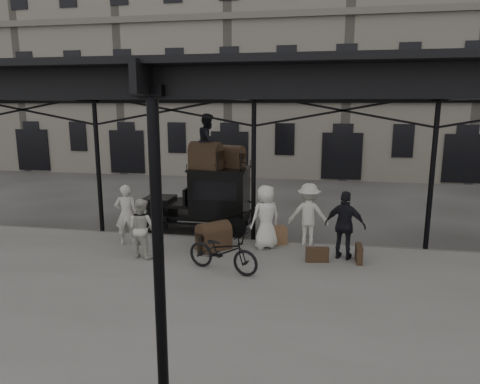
# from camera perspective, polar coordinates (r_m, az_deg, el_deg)

# --- Properties ---
(ground) EXTENTS (120.00, 120.00, 0.00)m
(ground) POSITION_cam_1_polar(r_m,az_deg,el_deg) (11.41, 0.24, -10.05)
(ground) COLOR #383533
(ground) RESTS_ON ground
(platform) EXTENTS (28.00, 8.00, 0.15)m
(platform) POSITION_cam_1_polar(r_m,az_deg,el_deg) (9.58, -1.90, -13.95)
(platform) COLOR slate
(platform) RESTS_ON ground
(canopy) EXTENTS (22.50, 9.00, 4.74)m
(canopy) POSITION_cam_1_polar(r_m,az_deg,el_deg) (8.93, -1.71, 14.09)
(canopy) COLOR black
(canopy) RESTS_ON ground
(building_frontage) EXTENTS (64.00, 8.00, 14.00)m
(building_frontage) POSITION_cam_1_polar(r_m,az_deg,el_deg) (28.65, 6.84, 17.05)
(building_frontage) COLOR slate
(building_frontage) RESTS_ON ground
(taxi) EXTENTS (3.65, 1.55, 2.18)m
(taxi) POSITION_cam_1_polar(r_m,az_deg,el_deg) (14.27, -3.92, -0.62)
(taxi) COLOR black
(taxi) RESTS_ON ground
(porter_left) EXTENTS (0.76, 0.62, 1.80)m
(porter_left) POSITION_cam_1_polar(r_m,az_deg,el_deg) (12.96, -14.93, -2.94)
(porter_left) COLOR beige
(porter_left) RESTS_ON platform
(porter_midleft) EXTENTS (0.94, 0.83, 1.61)m
(porter_midleft) POSITION_cam_1_polar(r_m,az_deg,el_deg) (11.83, -12.98, -4.68)
(porter_midleft) COLOR beige
(porter_midleft) RESTS_ON platform
(porter_centre) EXTENTS (1.07, 1.01, 1.83)m
(porter_centre) POSITION_cam_1_polar(r_m,az_deg,el_deg) (12.25, 3.45, -3.31)
(porter_centre) COLOR silver
(porter_centre) RESTS_ON platform
(porter_official) EXTENTS (1.16, 0.73, 1.84)m
(porter_official) POSITION_cam_1_polar(r_m,az_deg,el_deg) (11.68, 13.83, -4.34)
(porter_official) COLOR black
(porter_official) RESTS_ON platform
(porter_right) EXTENTS (1.21, 0.74, 1.83)m
(porter_right) POSITION_cam_1_polar(r_m,az_deg,el_deg) (12.65, 9.12, -2.96)
(porter_right) COLOR silver
(porter_right) RESTS_ON platform
(bicycle) EXTENTS (2.05, 1.24, 1.02)m
(bicycle) POSITION_cam_1_polar(r_m,az_deg,el_deg) (10.63, -2.31, -7.92)
(bicycle) COLOR black
(bicycle) RESTS_ON platform
(porter_roof) EXTENTS (0.70, 0.88, 1.76)m
(porter_roof) POSITION_cam_1_polar(r_m,az_deg,el_deg) (13.91, -4.25, 6.79)
(porter_roof) COLOR black
(porter_roof) RESTS_ON taxi
(steamer_trunk_roof_near) EXTENTS (1.10, 0.81, 0.73)m
(steamer_trunk_roof_near) POSITION_cam_1_polar(r_m,az_deg,el_deg) (13.83, -4.58, 4.62)
(steamer_trunk_roof_near) COLOR #3F291D
(steamer_trunk_roof_near) RESTS_ON taxi
(steamer_trunk_roof_far) EXTENTS (0.95, 0.74, 0.61)m
(steamer_trunk_roof_far) POSITION_cam_1_polar(r_m,az_deg,el_deg) (14.10, -1.15, 4.54)
(steamer_trunk_roof_far) COLOR #3F291D
(steamer_trunk_roof_far) RESTS_ON taxi
(steamer_trunk_platform) EXTENTS (1.05, 1.04, 0.67)m
(steamer_trunk_platform) POSITION_cam_1_polar(r_m,az_deg,el_deg) (12.25, -3.52, -6.13)
(steamer_trunk_platform) COLOR #3F291D
(steamer_trunk_platform) RESTS_ON platform
(wicker_hamper) EXTENTS (0.71, 0.61, 0.50)m
(wicker_hamper) POSITION_cam_1_polar(r_m,az_deg,el_deg) (12.83, 4.81, -5.73)
(wicker_hamper) COLOR #8A623F
(wicker_hamper) RESTS_ON platform
(suitcase_upright) EXTENTS (0.16, 0.60, 0.45)m
(suitcase_upright) POSITION_cam_1_polar(r_m,az_deg,el_deg) (11.74, 15.57, -7.92)
(suitcase_upright) COLOR #3F291D
(suitcase_upright) RESTS_ON platform
(suitcase_flat) EXTENTS (0.62, 0.24, 0.40)m
(suitcase_flat) POSITION_cam_1_polar(r_m,az_deg,el_deg) (11.50, 10.26, -8.22)
(suitcase_flat) COLOR #3F291D
(suitcase_flat) RESTS_ON platform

